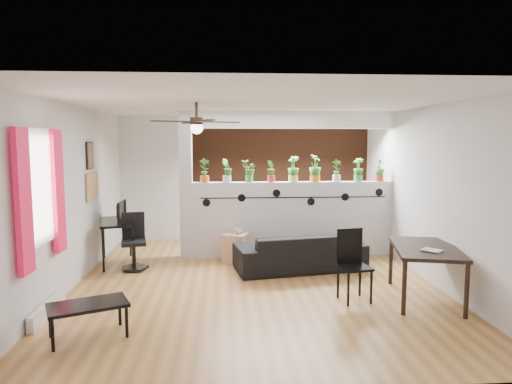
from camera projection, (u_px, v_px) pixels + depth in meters
name	position (u px, v px, depth m)	size (l,w,h in m)	color
room_shell	(254.00, 195.00, 6.64)	(6.30, 7.10, 2.90)	olive
partition_wall	(293.00, 219.00, 8.25)	(3.60, 0.18, 1.35)	#BCBCC1
ceiling_header	(294.00, 120.00, 8.05)	(3.60, 0.18, 0.30)	white
pier_column	(186.00, 185.00, 8.05)	(0.22, 0.20, 2.60)	#BCBCC1
brick_panel	(283.00, 178.00, 9.64)	(3.90, 0.05, 2.60)	brown
vine_decal	(294.00, 197.00, 8.11)	(3.31, 0.01, 0.30)	black
window_assembly	(40.00, 191.00, 5.25)	(0.09, 1.30, 1.55)	white
baseboard_heater	(47.00, 310.00, 5.41)	(0.08, 1.00, 0.18)	silver
corkboard	(92.00, 186.00, 7.40)	(0.03, 0.60, 0.45)	#A37A4E
framed_art	(90.00, 155.00, 7.29)	(0.03, 0.34, 0.44)	#8C7259
ceiling_fan	(197.00, 124.00, 6.17)	(1.19, 1.19, 0.43)	black
potted_plant_0	(205.00, 169.00, 8.04)	(0.26, 0.23, 0.44)	#D05B18
potted_plant_1	(227.00, 170.00, 8.07)	(0.25, 0.22, 0.42)	silver
potted_plant_2	(249.00, 170.00, 8.10)	(0.24, 0.22, 0.39)	#338D46
potted_plant_3	(271.00, 170.00, 8.12)	(0.16, 0.20, 0.39)	red
potted_plant_4	(293.00, 168.00, 8.15)	(0.31, 0.29, 0.46)	#D3D24A
potted_plant_5	(315.00, 167.00, 8.17)	(0.32, 0.33, 0.49)	orange
potted_plant_6	(337.00, 170.00, 8.20)	(0.26, 0.24, 0.41)	silver
potted_plant_7	(358.00, 169.00, 8.23)	(0.27, 0.26, 0.42)	green
potted_plant_8	(380.00, 169.00, 8.26)	(0.17, 0.21, 0.41)	#AF321C
sofa	(300.00, 252.00, 7.39)	(1.97, 0.78, 0.58)	black
cube_shelf	(236.00, 248.00, 7.89)	(0.40, 0.36, 0.49)	tan
cup	(239.00, 231.00, 7.86)	(0.13, 0.13, 0.10)	gray
computer_desk	(117.00, 225.00, 7.70)	(0.77, 1.13, 0.74)	black
monitor	(119.00, 214.00, 7.83)	(0.05, 0.30, 0.17)	black
office_chair	(134.00, 245.00, 7.40)	(0.47, 0.47, 0.90)	black
dining_table	(426.00, 252.00, 5.95)	(1.06, 1.44, 0.71)	black
book	(429.00, 252.00, 5.64)	(0.17, 0.23, 0.02)	gray
folding_chair	(352.00, 258.00, 5.99)	(0.43, 0.43, 0.93)	black
coffee_table	(88.00, 307.00, 4.82)	(0.91, 0.73, 0.37)	black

